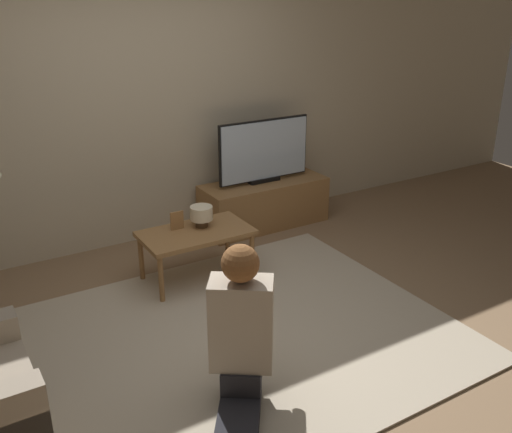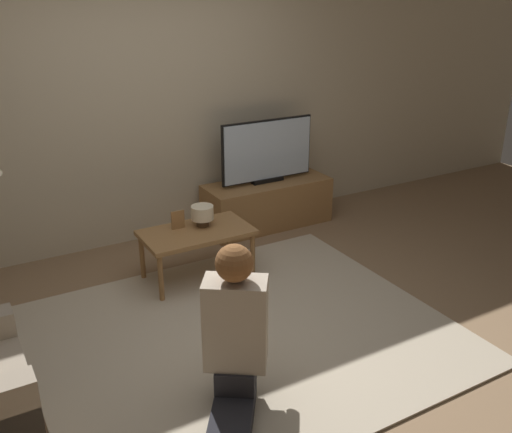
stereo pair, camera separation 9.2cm
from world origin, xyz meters
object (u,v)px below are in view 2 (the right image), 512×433
tv (267,151)px  coffee_table (197,236)px  table_lamp (202,214)px  person_kneeling (235,329)px

tv → coffee_table: size_ratio=1.12×
tv → table_lamp: (-0.98, -0.64, -0.23)m
tv → person_kneeling: size_ratio=0.98×
coffee_table → person_kneeling: person_kneeling is taller
tv → coffee_table: 1.33m
table_lamp → tv: bearing=32.9°
person_kneeling → table_lamp: size_ratio=5.46×
tv → person_kneeling: 2.68m
tv → coffee_table: tv is taller
tv → table_lamp: 1.19m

